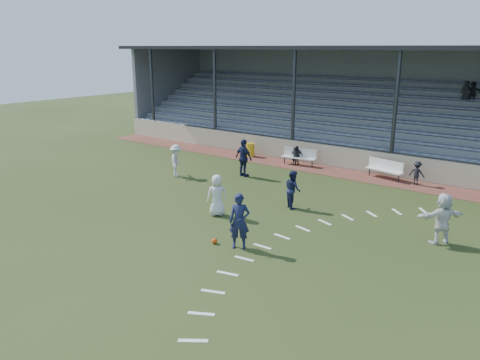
# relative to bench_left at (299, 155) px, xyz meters

# --- Properties ---
(ground) EXTENTS (90.00, 90.00, 0.00)m
(ground) POSITION_rel_bench_left_xyz_m (1.91, -10.65, -0.58)
(ground) COLOR #2A3817
(ground) RESTS_ON ground
(cinder_track) EXTENTS (34.00, 2.00, 0.02)m
(cinder_track) POSITION_rel_bench_left_xyz_m (1.91, -0.15, -0.57)
(cinder_track) COLOR brown
(cinder_track) RESTS_ON ground
(retaining_wall) EXTENTS (34.00, 0.18, 1.20)m
(retaining_wall) POSITION_rel_bench_left_xyz_m (1.91, 0.90, 0.02)
(retaining_wall) COLOR beige
(retaining_wall) RESTS_ON ground
(bench_left) EXTENTS (2.04, 0.71, 0.95)m
(bench_left) POSITION_rel_bench_left_xyz_m (0.00, 0.00, 0.00)
(bench_left) COLOR white
(bench_left) RESTS_ON cinder_track
(bench_right) EXTENTS (2.04, 0.87, 0.95)m
(bench_right) POSITION_rel_bench_left_xyz_m (4.93, 0.21, 0.00)
(bench_right) COLOR white
(bench_right) RESTS_ON cinder_track
(trash_bin) EXTENTS (0.51, 0.51, 0.82)m
(trash_bin) POSITION_rel_bench_left_xyz_m (-3.53, 0.09, -0.15)
(trash_bin) COLOR gold
(trash_bin) RESTS_ON cinder_track
(football) EXTENTS (0.20, 0.20, 0.20)m
(football) POSITION_rel_bench_left_xyz_m (3.30, -11.45, -0.49)
(football) COLOR #D9420C
(football) RESTS_ON ground
(player_white_lead) EXTENTS (0.97, 0.95, 1.68)m
(player_white_lead) POSITION_rel_bench_left_xyz_m (1.55, -9.19, 0.25)
(player_white_lead) COLOR silver
(player_white_lead) RESTS_ON ground
(player_navy_lead) EXTENTS (0.83, 0.75, 1.91)m
(player_navy_lead) POSITION_rel_bench_left_xyz_m (4.19, -11.19, 0.37)
(player_navy_lead) COLOR #161C3E
(player_navy_lead) RESTS_ON ground
(player_navy_mid) EXTENTS (0.99, 0.96, 1.61)m
(player_navy_mid) POSITION_rel_bench_left_xyz_m (3.48, -6.55, 0.22)
(player_navy_mid) COLOR #161C3E
(player_navy_mid) RESTS_ON ground
(player_white_wing) EXTENTS (1.14, 1.25, 1.68)m
(player_white_wing) POSITION_rel_bench_left_xyz_m (-3.92, -5.96, 0.26)
(player_white_wing) COLOR silver
(player_white_wing) RESTS_ON ground
(player_navy_wing) EXTENTS (1.23, 0.71, 1.97)m
(player_navy_wing) POSITION_rel_bench_left_xyz_m (-1.10, -3.84, 0.40)
(player_navy_wing) COLOR #161C3E
(player_navy_wing) RESTS_ON ground
(player_white_back) EXTENTS (1.53, 1.59, 1.81)m
(player_white_back) POSITION_rel_bench_left_xyz_m (9.49, -6.69, 0.32)
(player_white_back) COLOR silver
(player_white_back) RESTS_ON ground
(sub_left_near) EXTENTS (0.38, 0.25, 1.04)m
(sub_left_near) POSITION_rel_bench_left_xyz_m (-0.23, -0.13, -0.05)
(sub_left_near) COLOR black
(sub_left_near) RESTS_ON cinder_track
(sub_left_far) EXTENTS (0.69, 0.43, 1.10)m
(sub_left_far) POSITION_rel_bench_left_xyz_m (-0.14, -0.02, -0.02)
(sub_left_far) COLOR black
(sub_left_far) RESTS_ON cinder_track
(sub_right) EXTENTS (0.79, 0.48, 1.18)m
(sub_right) POSITION_rel_bench_left_xyz_m (6.61, -0.02, 0.03)
(sub_right) COLOR black
(sub_right) RESTS_ON cinder_track
(grandstand) EXTENTS (34.60, 9.00, 6.61)m
(grandstand) POSITION_rel_bench_left_xyz_m (1.92, 5.61, 1.62)
(grandstand) COLOR gray
(grandstand) RESTS_ON ground
(penalty_arc) EXTENTS (3.89, 14.63, 0.01)m
(penalty_arc) POSITION_rel_bench_left_xyz_m (6.04, -10.65, -0.58)
(penalty_arc) COLOR white
(penalty_arc) RESTS_ON ground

